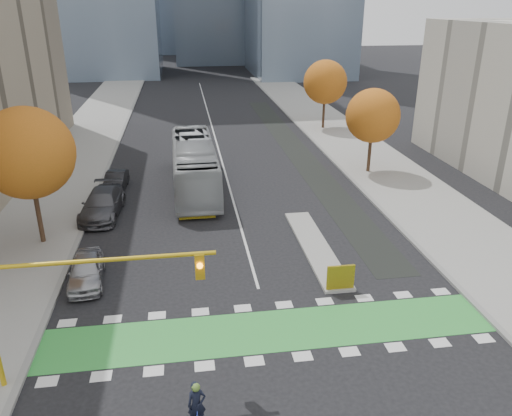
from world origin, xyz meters
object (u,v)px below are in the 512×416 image
object	(u,v)px
tree_east_far	(325,82)
traffic_signal_west	(60,290)
tree_west	(28,153)
parked_car_c	(102,204)
parked_car_b	(116,181)
hazard_board	(341,277)
parked_car_a	(86,270)
bus	(194,165)
tree_east_near	(373,116)

from	to	relation	value
tree_east_far	traffic_signal_west	size ratio (longest dim) A/B	0.90
traffic_signal_west	tree_west	bearing A→B (deg)	108.02
tree_east_far	parked_car_c	world-z (taller)	tree_east_far
tree_west	parked_car_b	distance (m)	10.68
hazard_board	tree_west	distance (m)	18.44
tree_west	traffic_signal_west	distance (m)	13.25
parked_car_a	hazard_board	bearing A→B (deg)	-16.65
tree_west	traffic_signal_west	size ratio (longest dim) A/B	0.96
hazard_board	parked_car_a	xyz separation A→B (m)	(-12.65, 2.72, -0.08)
bus	parked_car_a	size ratio (longest dim) A/B	3.19
hazard_board	traffic_signal_west	xyz separation A→B (m)	(-11.93, -4.71, 3.23)
tree_east_near	traffic_signal_west	world-z (taller)	tree_east_near
tree_east_near	parked_car_c	distance (m)	22.24
tree_west	bus	size ratio (longest dim) A/B	0.61
tree_east_near	bus	bearing A→B (deg)	-173.96
tree_east_near	traffic_signal_west	bearing A→B (deg)	-131.52
tree_east_far	traffic_signal_west	world-z (taller)	tree_east_far
hazard_board	tree_east_near	distance (m)	19.93
tree_east_far	parked_car_c	size ratio (longest dim) A/B	1.30
tree_east_far	parked_car_a	xyz separation A→B (m)	(-21.15, -31.08, -4.52)
parked_car_c	parked_car_b	bearing A→B (deg)	89.97
tree_east_near	bus	world-z (taller)	tree_east_near
hazard_board	tree_west	size ratio (longest dim) A/B	0.17
parked_car_a	parked_car_b	bearing A→B (deg)	85.63
hazard_board	parked_car_a	size ratio (longest dim) A/B	0.33
tree_east_far	bus	world-z (taller)	tree_east_far
hazard_board	tree_east_near	bearing A→B (deg)	65.80
tree_east_near	parked_car_b	world-z (taller)	tree_east_near
tree_west	parked_car_a	world-z (taller)	tree_west
tree_west	tree_east_far	size ratio (longest dim) A/B	1.08
parked_car_b	bus	bearing A→B (deg)	-0.22
bus	hazard_board	bearing A→B (deg)	-68.59
tree_east_near	parked_car_b	size ratio (longest dim) A/B	1.71
hazard_board	parked_car_c	size ratio (longest dim) A/B	0.24
parked_car_b	parked_car_c	bearing A→B (deg)	-89.98
bus	parked_car_c	world-z (taller)	bus
bus	parked_car_c	bearing A→B (deg)	-145.05
parked_car_a	parked_car_b	world-z (taller)	parked_car_a
parked_car_b	traffic_signal_west	bearing A→B (deg)	-84.29
traffic_signal_west	parked_car_c	xyz separation A→B (m)	(-1.07, 16.38, -3.18)
tree_west	parked_car_c	distance (m)	6.83
parked_car_c	bus	bearing A→B (deg)	39.38
tree_east_far	tree_east_near	bearing A→B (deg)	-91.79
hazard_board	parked_car_a	world-z (taller)	hazard_board
hazard_board	traffic_signal_west	distance (m)	13.23
hazard_board	parked_car_c	distance (m)	17.47
tree_west	parked_car_c	bearing A→B (deg)	52.20
traffic_signal_west	bus	distance (m)	21.73
traffic_signal_west	parked_car_a	world-z (taller)	traffic_signal_west
traffic_signal_west	parked_car_c	bearing A→B (deg)	93.74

